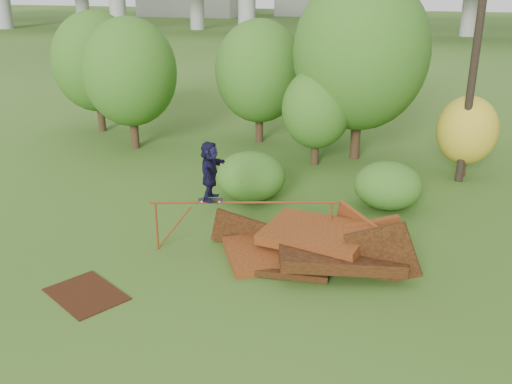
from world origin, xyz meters
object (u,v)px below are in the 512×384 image
(scrap_pile, at_px, (315,247))
(flat_plate, at_px, (86,294))
(skater, at_px, (210,171))
(utility_pole, at_px, (477,41))

(scrap_pile, height_order, flat_plate, scrap_pile)
(scrap_pile, bearing_deg, skater, -179.01)
(scrap_pile, height_order, utility_pole, utility_pole)
(flat_plate, distance_m, utility_pole, 15.03)
(flat_plate, relative_size, utility_pole, 0.19)
(utility_pole, bearing_deg, skater, -131.87)
(skater, bearing_deg, scrap_pile, -92.39)
(scrap_pile, bearing_deg, flat_plate, -147.58)
(skater, height_order, utility_pole, utility_pole)
(scrap_pile, distance_m, skater, 3.44)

